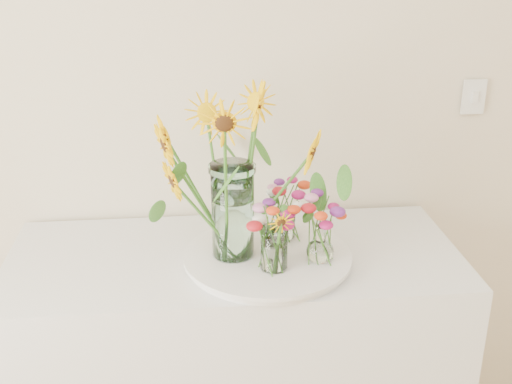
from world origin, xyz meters
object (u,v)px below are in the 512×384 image
Objects in this scene: small_vase_a at (274,249)px; small_vase_c at (286,224)px; counter at (236,372)px; mason_jar at (233,211)px; small_vase_b at (320,244)px; tray at (267,259)px.

small_vase_a reaches higher than small_vase_c.
small_vase_c reaches higher than counter.
counter is 0.62m from mason_jar.
small_vase_b is (0.14, 0.04, -0.01)m from small_vase_a.
tray is (0.09, -0.07, 0.46)m from counter.
small_vase_b is (0.15, -0.05, 0.07)m from tray.
small_vase_b is at bearing -63.29° from small_vase_c.
small_vase_c is at bearing 28.49° from mason_jar.
small_vase_b reaches higher than small_vase_c.
tray is 4.68× the size of small_vase_c.
mason_jar is 2.50× the size of small_vase_b.
small_vase_a reaches higher than counter.
mason_jar is 0.22m from small_vase_c.
tray is at bearing 95.43° from small_vase_a.
counter is at bearing 83.11° from mason_jar.
small_vase_c is at bearing 72.24° from small_vase_a.
mason_jar is 2.83× the size of small_vase_c.
counter is 4.81× the size of mason_jar.
counter is 13.61× the size of small_vase_c.
small_vase_a is 1.29× the size of small_vase_c.
small_vase_a is at bearing -56.69° from counter.
counter is 12.02× the size of small_vase_b.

